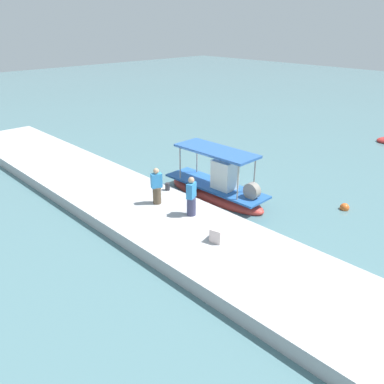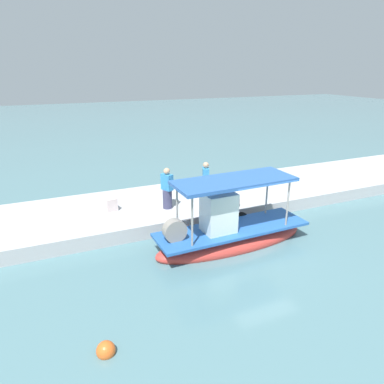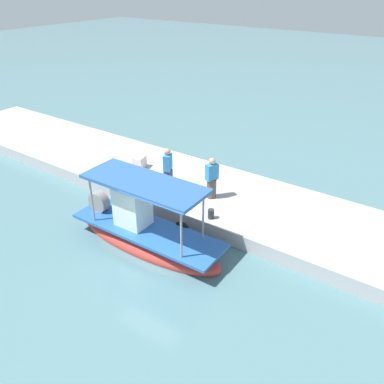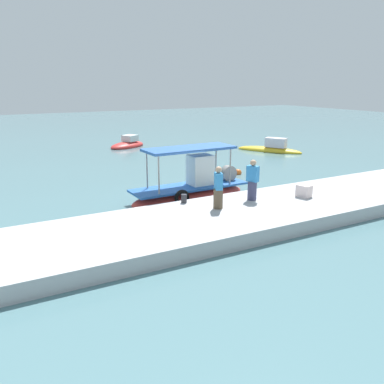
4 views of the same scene
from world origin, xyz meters
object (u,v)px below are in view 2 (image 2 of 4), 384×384
marker_buoy (106,350)px  fisherman_by_crate (206,183)px  fisherman_near_bollard (167,190)px  main_fishing_boat (230,233)px  mooring_bollard (237,202)px  cargo_crate (110,204)px

marker_buoy → fisherman_by_crate: bearing=-130.4°
fisherman_near_bollard → marker_buoy: bearing=59.3°
fisherman_near_bollard → marker_buoy: fisherman_near_bollard is taller
main_fishing_boat → fisherman_by_crate: main_fishing_boat is taller
main_fishing_boat → mooring_bollard: 2.52m
mooring_bollard → fisherman_by_crate: bearing=-57.8°
main_fishing_boat → cargo_crate: (3.63, -3.81, 0.36)m
main_fishing_boat → fisherman_by_crate: 3.54m
main_fishing_boat → mooring_bollard: size_ratio=16.47×
cargo_crate → marker_buoy: bearing=77.8°
mooring_bollard → marker_buoy: bearing=39.5°
fisherman_by_crate → main_fishing_boat: bearing=79.5°
main_fishing_boat → cargo_crate: size_ratio=10.30×
fisherman_near_bollard → cargo_crate: fisherman_near_bollard is taller
main_fishing_boat → marker_buoy: (5.21, 3.48, -0.40)m
fisherman_by_crate → marker_buoy: bearing=49.6°
main_fishing_boat → fisherman_near_bollard: main_fishing_boat is taller
main_fishing_boat → fisherman_by_crate: bearing=-100.5°
fisherman_by_crate → cargo_crate: 4.31m
mooring_bollard → cargo_crate: 5.41m
fisherman_near_bollard → fisherman_by_crate: bearing=-170.4°
main_fishing_boat → cargo_crate: 5.27m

